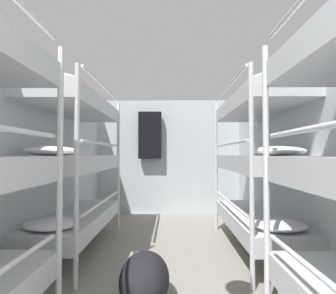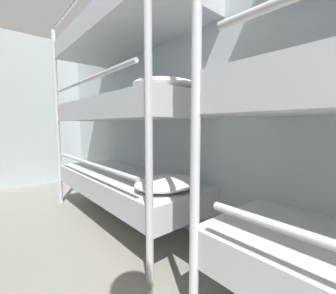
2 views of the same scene
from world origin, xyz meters
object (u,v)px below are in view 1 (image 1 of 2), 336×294
Objects in this scene: hanging_coat at (150,135)px; bunk_stack_right_far at (256,162)px; bunk_stack_left_far at (76,162)px; duffel_bag at (144,279)px.

bunk_stack_right_far is at bearing -53.58° from hanging_coat.
bunk_stack_right_far is (2.14, 0.00, 0.00)m from bunk_stack_left_far.
bunk_stack_left_far is 1.00× the size of bunk_stack_right_far.
bunk_stack_right_far is at bearing 41.32° from duffel_bag.
bunk_stack_left_far is at bearing 131.03° from duffel_bag.
bunk_stack_right_far reaches higher than duffel_bag.
hanging_coat is (-0.20, 2.98, 1.33)m from duffel_bag.
bunk_stack_left_far reaches higher than hanging_coat.
bunk_stack_left_far reaches higher than duffel_bag.
duffel_bag is (-1.21, -1.06, -0.87)m from bunk_stack_right_far.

